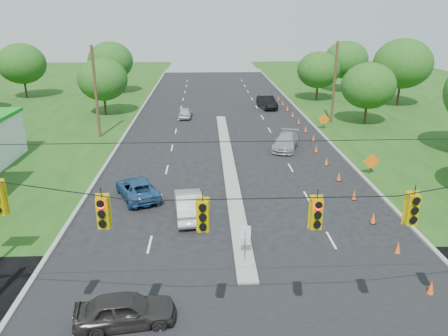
{
  "coord_description": "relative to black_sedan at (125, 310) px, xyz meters",
  "views": [
    {
      "loc": [
        -1.89,
        -13.04,
        11.91
      ],
      "look_at": [
        -0.75,
        12.39,
        2.8
      ],
      "focal_mm": 35.0,
      "sensor_mm": 36.0,
      "label": 1
    }
  ],
  "objects": [
    {
      "name": "cone_7",
      "position": [
        13.85,
        25.88,
        -0.33
      ],
      "size": [
        0.32,
        0.32,
        0.7
      ],
      "primitive_type": "cone",
      "color": "#EA551D",
      "rests_on": "ground"
    },
    {
      "name": "black_sedan",
      "position": [
        0.0,
        0.0,
        0.0
      ],
      "size": [
        4.21,
        2.17,
        1.37
      ],
      "primitive_type": "imported",
      "rotation": [
        0.0,
        0.0,
        1.71
      ],
      "color": "#2A2627",
      "rests_on": "ground"
    },
    {
      "name": "cone_13",
      "position": [
        13.85,
        46.88,
        -0.33
      ],
      "size": [
        0.32,
        0.32,
        0.7
      ],
      "primitive_type": "cone",
      "color": "#EA551D",
      "rests_on": "ground"
    },
    {
      "name": "tree_6",
      "position": [
        -10.81,
        53.38,
        4.27
      ],
      "size": [
        6.72,
        6.72,
        7.84
      ],
      "color": "black",
      "rests_on": "ground"
    },
    {
      "name": "cone_0",
      "position": [
        13.25,
        1.38,
        -0.33
      ],
      "size": [
        0.32,
        0.32,
        0.7
      ],
      "primitive_type": "cone",
      "color": "#EA551D",
      "rests_on": "ground"
    },
    {
      "name": "tree_10",
      "position": [
        29.19,
        42.38,
        4.89
      ],
      "size": [
        7.56,
        7.56,
        8.82
      ],
      "color": "black",
      "rests_on": "ground"
    },
    {
      "name": "tree_5",
      "position": [
        -8.81,
        38.38,
        3.65
      ],
      "size": [
        5.88,
        5.88,
        6.86
      ],
      "color": "black",
      "rests_on": "ground"
    },
    {
      "name": "silver_car_oncoming",
      "position": [
        0.98,
        36.66,
        -0.06
      ],
      "size": [
        1.66,
        3.75,
        1.25
      ],
      "primitive_type": "imported",
      "rotation": [
        0.0,
        0.0,
        3.09
      ],
      "color": "#B6B6B6",
      "rests_on": "ground"
    },
    {
      "name": "cone_8",
      "position": [
        13.85,
        29.38,
        -0.33
      ],
      "size": [
        0.32,
        0.32,
        0.7
      ],
      "primitive_type": "cone",
      "color": "#EA551D",
      "rests_on": "ground"
    },
    {
      "name": "cone_10",
      "position": [
        13.85,
        36.38,
        -0.33
      ],
      "size": [
        0.32,
        0.32,
        0.7
      ],
      "primitive_type": "cone",
      "color": "#EA551D",
      "rests_on": "ground"
    },
    {
      "name": "silver_car_far",
      "position": [
        10.72,
        23.6,
        0.02
      ],
      "size": [
        3.43,
        5.22,
        1.41
      ],
      "primitive_type": "imported",
      "rotation": [
        0.0,
        0.0,
        -0.33
      ],
      "color": "#9B9B9B",
      "rests_on": "ground"
    },
    {
      "name": "utility_pole_far_left",
      "position": [
        -7.31,
        28.38,
        3.82
      ],
      "size": [
        0.28,
        0.28,
        9.0
      ],
      "primitive_type": "cylinder",
      "color": "#422D1C",
      "rests_on": "ground"
    },
    {
      "name": "tree_9",
      "position": [
        21.19,
        32.38,
        3.65
      ],
      "size": [
        5.88,
        5.88,
        6.86
      ],
      "color": "black",
      "rests_on": "ground"
    },
    {
      "name": "median",
      "position": [
        5.19,
        19.38,
        -0.68
      ],
      "size": [
        1.0,
        34.0,
        0.18
      ],
      "primitive_type": "cube",
      "color": "gray",
      "rests_on": "ground"
    },
    {
      "name": "cone_4",
      "position": [
        13.25,
        15.38,
        -0.33
      ],
      "size": [
        0.32,
        0.32,
        0.7
      ],
      "primitive_type": "cone",
      "color": "#EA551D",
      "rests_on": "ground"
    },
    {
      "name": "work_sign_1",
      "position": [
        15.99,
        16.38,
        0.41
      ],
      "size": [
        1.27,
        0.58,
        1.37
      ],
      "color": "black",
      "rests_on": "ground"
    },
    {
      "name": "curb_right",
      "position": [
        15.29,
        28.38,
        -0.68
      ],
      "size": [
        0.25,
        110.0,
        0.16
      ],
      "primitive_type": "cube",
      "color": "gray",
      "rests_on": "ground"
    },
    {
      "name": "cone_11",
      "position": [
        13.85,
        39.88,
        -0.33
      ],
      "size": [
        0.32,
        0.32,
        0.7
      ],
      "primitive_type": "cone",
      "color": "#EA551D",
      "rests_on": "ground"
    },
    {
      "name": "median_sign",
      "position": [
        5.19,
        4.38,
        0.78
      ],
      "size": [
        0.55,
        0.06,
        2.05
      ],
      "color": "gray",
      "rests_on": "ground"
    },
    {
      "name": "dark_car_receding",
      "position": [
        11.46,
        41.74,
        0.12
      ],
      "size": [
        2.36,
        5.06,
        1.6
      ],
      "primitive_type": "imported",
      "rotation": [
        0.0,
        0.0,
        0.14
      ],
      "color": "black",
      "rests_on": "ground"
    },
    {
      "name": "tree_4",
      "position": [
        -22.81,
        50.38,
        4.27
      ],
      "size": [
        6.72,
        6.72,
        7.84
      ],
      "color": "black",
      "rests_on": "ground"
    },
    {
      "name": "utility_pole_far_right",
      "position": [
        17.69,
        33.38,
        3.82
      ],
      "size": [
        0.28,
        0.28,
        9.0
      ],
      "primitive_type": "cylinder",
      "color": "#422D1C",
      "rests_on": "ground"
    },
    {
      "name": "blue_pickup",
      "position": [
        -1.35,
        12.9,
        -0.03
      ],
      "size": [
        3.86,
        5.2,
        1.31
      ],
      "primitive_type": "imported",
      "rotation": [
        0.0,
        0.0,
        3.54
      ],
      "color": "navy",
      "rests_on": "ground"
    },
    {
      "name": "tree_12",
      "position": [
        19.19,
        46.38,
        3.65
      ],
      "size": [
        5.88,
        5.88,
        6.86
      ],
      "color": "black",
      "rests_on": "ground"
    },
    {
      "name": "cone_1",
      "position": [
        13.25,
        4.88,
        -0.33
      ],
      "size": [
        0.32,
        0.32,
        0.7
      ],
      "primitive_type": "cone",
      "color": "#EA551D",
      "rests_on": "ground"
    },
    {
      "name": "white_sedan",
      "position": [
        2.26,
        9.9,
        0.1
      ],
      "size": [
        2.16,
        4.89,
        1.56
      ],
      "primitive_type": "imported",
      "rotation": [
        0.0,
        0.0,
        3.25
      ],
      "color": "silver",
      "rests_on": "ground"
    },
    {
      "name": "cone_9",
      "position": [
        13.85,
        32.88,
        -0.33
      ],
      "size": [
        0.32,
        0.32,
        0.7
      ],
      "primitive_type": "cone",
      "color": "#EA551D",
      "rests_on": "ground"
    },
    {
      "name": "curb_left",
      "position": [
        -4.91,
        28.38,
        -0.68
      ],
      "size": [
        0.25,
        110.0,
        0.16
      ],
      "primitive_type": "cube",
      "color": "gray",
      "rests_on": "ground"
    },
    {
      "name": "cone_2",
      "position": [
        13.25,
        8.38,
        -0.33
      ],
      "size": [
        0.32,
        0.32,
        0.7
      ],
      "primitive_type": "cone",
      "color": "#EA551D",
      "rests_on": "ground"
    },
    {
      "name": "cone_12",
      "position": [
        13.85,
        43.38,
        -0.33
      ],
      "size": [
        0.32,
        0.32,
        0.7
      ],
      "primitive_type": "cone",
      "color": "#EA551D",
      "rests_on": "ground"
    },
    {
      "name": "cone_6",
      "position": [
        13.25,
        22.38,
        -0.33
      ],
      "size": [
        0.32,
        0.32,
        0.7
      ],
      "primitive_type": "cone",
      "color": "#EA551D",
      "rests_on": "ground"
    },
    {
      "name": "work_sign_2",
      "position": [
        15.99,
        30.38,
        0.41
      ],
      "size": [
        1.27,
        0.58,
        1.37
      ],
      "color": "black",
      "rests_on": "ground"
    },
    {
      "name": "cone_5",
      "position": [
        13.25,
        18.88,
        -0.33
      ],
      "size": [
        0.32,
        0.32,
        0.7
      ],
      "primitive_type": "cone",
      "color": "#EA551D",
      "rests_on": "ground"
    },
    {
      "name": "tree_11",
      "position": [
        25.19,
        53.38,
        4.27
      ],
      "size": [
        6.72,
        6.72,
        7.84
      ],
      "color": "black",
      "rests_on": "ground"
    },
    {
      "name": "signal_span",
      "position": [
        5.14,
        -2.62,
        4.29
      ],
      "size": [
        25.6,
        0.32,
        9.0
      ],
      "color": "#422D1C",
      "rests_on": "ground"
    },
    {
      "name": "cone_3",
      "position": [
        13.25,
        11.88,
        -0.33
      ],
      "size": [
        0.32,
        0.32,
        0.7
      ],
      "primitive_type": "cone",
      "color": "#EA551D",
      "rests_on": "ground"
    }
  ]
}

